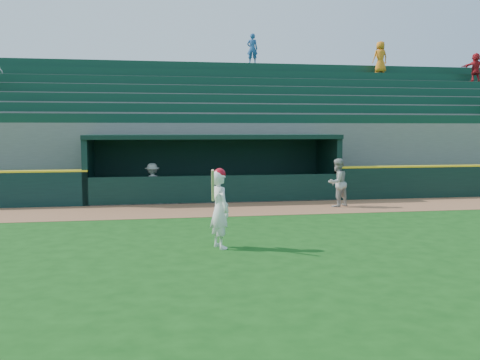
% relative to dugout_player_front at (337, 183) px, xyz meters
% --- Properties ---
extents(ground, '(120.00, 120.00, 0.00)m').
position_rel_dugout_player_front_xyz_m(ground, '(-3.96, -4.86, -0.83)').
color(ground, '#134511').
rests_on(ground, ground).
extents(warning_track, '(40.00, 3.00, 0.01)m').
position_rel_dugout_player_front_xyz_m(warning_track, '(-3.96, 0.04, -0.83)').
color(warning_track, '#925C3A').
rests_on(warning_track, ground).
extents(dugout_player_front, '(1.01, 0.94, 1.66)m').
position_rel_dugout_player_front_xyz_m(dugout_player_front, '(0.00, 0.00, 0.00)').
color(dugout_player_front, '#9A9A95').
rests_on(dugout_player_front, ground).
extents(dugout_player_inside, '(1.04, 0.76, 1.44)m').
position_rel_dugout_player_front_xyz_m(dugout_player_inside, '(-6.26, 2.04, -0.11)').
color(dugout_player_inside, '#9C9C97').
rests_on(dugout_player_inside, ground).
extents(dugout, '(9.40, 2.80, 2.46)m').
position_rel_dugout_player_front_xyz_m(dugout, '(-3.96, 3.14, 0.53)').
color(dugout, slate).
rests_on(dugout, ground).
extents(stands, '(34.50, 6.31, 7.47)m').
position_rel_dugout_player_front_xyz_m(stands, '(-3.95, 7.71, 1.56)').
color(stands, slate).
rests_on(stands, ground).
extents(batter_at_plate, '(0.60, 0.85, 1.82)m').
position_rel_dugout_player_front_xyz_m(batter_at_plate, '(-4.83, -5.65, 0.08)').
color(batter_at_plate, white).
rests_on(batter_at_plate, ground).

